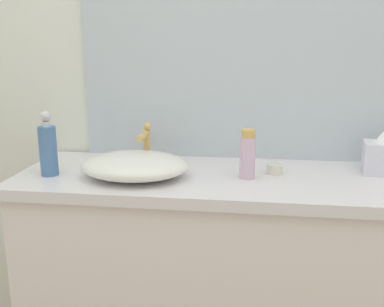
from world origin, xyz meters
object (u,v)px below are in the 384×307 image
perfume_bottle (248,155)px  candle_jar (275,169)px  sink_basin (135,165)px  tissue_box (381,156)px  lotion_bottle (48,148)px

perfume_bottle → candle_jar: bearing=34.0°
sink_basin → tissue_box: tissue_box is taller
perfume_bottle → candle_jar: (0.10, 0.07, -0.06)m
tissue_box → candle_jar: (-0.37, -0.06, -0.05)m
lotion_bottle → candle_jar: size_ratio=3.92×
perfume_bottle → sink_basin: bearing=-174.3°
tissue_box → perfume_bottle: bearing=-165.4°
perfume_bottle → lotion_bottle: bearing=-175.4°
sink_basin → candle_jar: 0.49m
tissue_box → candle_jar: tissue_box is taller
candle_jar → perfume_bottle: bearing=-146.0°
perfume_bottle → candle_jar: size_ratio=2.93×
perfume_bottle → tissue_box: 0.48m
perfume_bottle → candle_jar: 0.13m
lotion_bottle → sink_basin: bearing=3.2°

